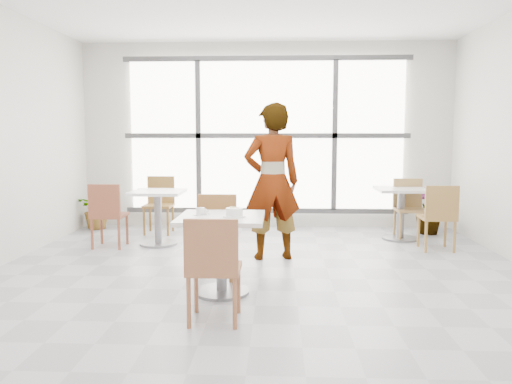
{
  "coord_description": "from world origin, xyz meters",
  "views": [
    {
      "loc": [
        0.2,
        -4.76,
        1.5
      ],
      "look_at": [
        0.0,
        -0.3,
        1.0
      ],
      "focal_mm": 35.37,
      "sensor_mm": 36.0,
      "label": 1
    }
  ],
  "objects_px": {
    "bg_table_right": "(401,206)",
    "chair_near": "(213,263)",
    "oatmeal_bowl": "(234,212)",
    "plant_right": "(429,211)",
    "person": "(272,182)",
    "bg_chair_right_far": "(409,204)",
    "bg_chair_left_far": "(160,201)",
    "bg_chair_left_near": "(107,211)",
    "coffee_cup": "(201,212)",
    "plant_left": "(98,209)",
    "chair_far": "(216,230)",
    "main_table": "(221,240)",
    "bg_table_left": "(158,210)",
    "bg_chair_right_near": "(439,213)"
  },
  "relations": [
    {
      "from": "bg_table_right",
      "to": "chair_near",
      "type": "bearing_deg",
      "value": -123.77
    },
    {
      "from": "oatmeal_bowl",
      "to": "chair_near",
      "type": "bearing_deg",
      "value": -98.08
    },
    {
      "from": "plant_right",
      "to": "person",
      "type": "bearing_deg",
      "value": -144.82
    },
    {
      "from": "bg_chair_right_far",
      "to": "bg_chair_left_far",
      "type": "bearing_deg",
      "value": 176.07
    },
    {
      "from": "chair_near",
      "to": "oatmeal_bowl",
      "type": "relative_size",
      "value": 4.14
    },
    {
      "from": "bg_table_right",
      "to": "bg_chair_left_near",
      "type": "relative_size",
      "value": 0.86
    },
    {
      "from": "bg_chair_right_far",
      "to": "plant_right",
      "type": "distance_m",
      "value": 0.53
    },
    {
      "from": "coffee_cup",
      "to": "plant_left",
      "type": "distance_m",
      "value": 3.89
    },
    {
      "from": "chair_near",
      "to": "chair_far",
      "type": "relative_size",
      "value": 1.0
    },
    {
      "from": "chair_far",
      "to": "bg_chair_left_near",
      "type": "distance_m",
      "value": 2.05
    },
    {
      "from": "person",
      "to": "bg_chair_left_far",
      "type": "height_order",
      "value": "person"
    },
    {
      "from": "bg_chair_left_near",
      "to": "plant_left",
      "type": "distance_m",
      "value": 1.52
    },
    {
      "from": "plant_left",
      "to": "plant_right",
      "type": "xyz_separation_m",
      "value": [
        5.21,
        -0.17,
        0.04
      ]
    },
    {
      "from": "main_table",
      "to": "chair_near",
      "type": "distance_m",
      "value": 0.79
    },
    {
      "from": "bg_chair_right_far",
      "to": "bg_table_left",
      "type": "bearing_deg",
      "value": -170.27
    },
    {
      "from": "chair_near",
      "to": "bg_table_right",
      "type": "bearing_deg",
      "value": -123.77
    },
    {
      "from": "coffee_cup",
      "to": "bg_table_right",
      "type": "bearing_deg",
      "value": 45.74
    },
    {
      "from": "main_table",
      "to": "bg_chair_right_far",
      "type": "distance_m",
      "value": 3.68
    },
    {
      "from": "chair_near",
      "to": "bg_chair_right_near",
      "type": "relative_size",
      "value": 1.0
    },
    {
      "from": "bg_chair_left_near",
      "to": "plant_right",
      "type": "bearing_deg",
      "value": -165.27
    },
    {
      "from": "chair_near",
      "to": "bg_chair_right_near",
      "type": "distance_m",
      "value": 3.73
    },
    {
      "from": "bg_table_right",
      "to": "bg_chair_right_far",
      "type": "distance_m",
      "value": 0.18
    },
    {
      "from": "main_table",
      "to": "chair_far",
      "type": "relative_size",
      "value": 0.92
    },
    {
      "from": "main_table",
      "to": "plant_right",
      "type": "xyz_separation_m",
      "value": [
        2.84,
        3.08,
        -0.17
      ]
    },
    {
      "from": "main_table",
      "to": "bg_table_right",
      "type": "relative_size",
      "value": 1.07
    },
    {
      "from": "bg_chair_left_near",
      "to": "bg_chair_right_far",
      "type": "bearing_deg",
      "value": -168.32
    },
    {
      "from": "plant_left",
      "to": "bg_table_right",
      "type": "bearing_deg",
      "value": -7.63
    },
    {
      "from": "chair_near",
      "to": "bg_chair_left_near",
      "type": "distance_m",
      "value": 3.2
    },
    {
      "from": "chair_far",
      "to": "bg_chair_left_far",
      "type": "distance_m",
      "value": 2.67
    },
    {
      "from": "bg_table_left",
      "to": "bg_chair_right_near",
      "type": "bearing_deg",
      "value": -3.74
    },
    {
      "from": "chair_far",
      "to": "bg_table_left",
      "type": "xyz_separation_m",
      "value": [
        -0.99,
        1.53,
        -0.01
      ]
    },
    {
      "from": "bg_chair_left_near",
      "to": "chair_near",
      "type": "bearing_deg",
      "value": 123.41
    },
    {
      "from": "chair_near",
      "to": "coffee_cup",
      "type": "bearing_deg",
      "value": -75.12
    },
    {
      "from": "main_table",
      "to": "oatmeal_bowl",
      "type": "bearing_deg",
      "value": -19.44
    },
    {
      "from": "bg_chair_right_near",
      "to": "plant_right",
      "type": "xyz_separation_m",
      "value": [
        0.23,
        1.19,
        -0.14
      ]
    },
    {
      "from": "oatmeal_bowl",
      "to": "plant_right",
      "type": "distance_m",
      "value": 4.17
    },
    {
      "from": "chair_near",
      "to": "bg_chair_right_far",
      "type": "height_order",
      "value": "same"
    },
    {
      "from": "oatmeal_bowl",
      "to": "bg_chair_left_near",
      "type": "height_order",
      "value": "bg_chair_left_near"
    },
    {
      "from": "bg_table_left",
      "to": "bg_chair_left_near",
      "type": "xyz_separation_m",
      "value": [
        -0.62,
        -0.25,
        0.01
      ]
    },
    {
      "from": "coffee_cup",
      "to": "bg_chair_right_near",
      "type": "distance_m",
      "value": 3.38
    },
    {
      "from": "plant_right",
      "to": "bg_chair_left_far",
      "type": "bearing_deg",
      "value": -178.9
    },
    {
      "from": "bg_table_right",
      "to": "plant_right",
      "type": "height_order",
      "value": "bg_table_right"
    },
    {
      "from": "plant_left",
      "to": "bg_chair_left_far",
      "type": "bearing_deg",
      "value": -13.43
    },
    {
      "from": "bg_chair_left_far",
      "to": "plant_left",
      "type": "bearing_deg",
      "value": 166.57
    },
    {
      "from": "coffee_cup",
      "to": "bg_chair_left_near",
      "type": "bearing_deg",
      "value": 130.09
    },
    {
      "from": "main_table",
      "to": "person",
      "type": "relative_size",
      "value": 0.42
    },
    {
      "from": "chair_near",
      "to": "bg_chair_right_near",
      "type": "xyz_separation_m",
      "value": [
        2.6,
        2.68,
        0.0
      ]
    },
    {
      "from": "bg_chair_left_near",
      "to": "bg_chair_left_far",
      "type": "xyz_separation_m",
      "value": [
        0.44,
        1.13,
        0.0
      ]
    },
    {
      "from": "coffee_cup",
      "to": "bg_chair_right_far",
      "type": "bearing_deg",
      "value": 45.38
    },
    {
      "from": "person",
      "to": "bg_table_left",
      "type": "height_order",
      "value": "person"
    }
  ]
}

